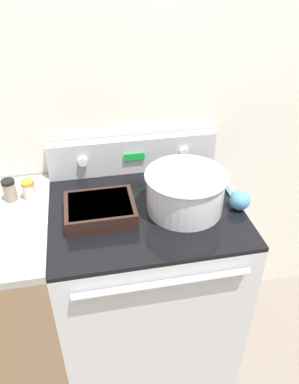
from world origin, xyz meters
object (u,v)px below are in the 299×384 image
object	(u,v)px
spice_jar_orange_cap	(29,189)
spice_jar_black_cap	(10,190)
mixing_bowl	(185,190)
casserole_dish	(100,209)
ladle	(239,199)

from	to	relation	value
spice_jar_orange_cap	spice_jar_black_cap	bearing A→B (deg)	178.96
mixing_bowl	casserole_dish	distance (m)	0.33
spice_jar_black_cap	mixing_bowl	bearing A→B (deg)	-14.66
spice_jar_black_cap	spice_jar_orange_cap	bearing A→B (deg)	-1.04
ladle	spice_jar_black_cap	world-z (taller)	spice_jar_black_cap
spice_jar_black_cap	casserole_dish	bearing A→B (deg)	-25.82
ladle	spice_jar_black_cap	bearing A→B (deg)	166.70
mixing_bowl	spice_jar_orange_cap	size ratio (longest dim) A/B	3.95
ladle	spice_jar_black_cap	xyz separation A→B (m)	(-0.88, 0.21, 0.02)
ladle	spice_jar_orange_cap	xyz separation A→B (m)	(-0.81, 0.21, 0.01)
casserole_dish	ladle	xyz separation A→B (m)	(0.54, -0.04, 0.00)
casserole_dish	spice_jar_orange_cap	size ratio (longest dim) A/B	3.30
ladle	spice_jar_black_cap	distance (m)	0.90
casserole_dish	spice_jar_black_cap	size ratio (longest dim) A/B	2.90
mixing_bowl	casserole_dish	bearing A→B (deg)	178.27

